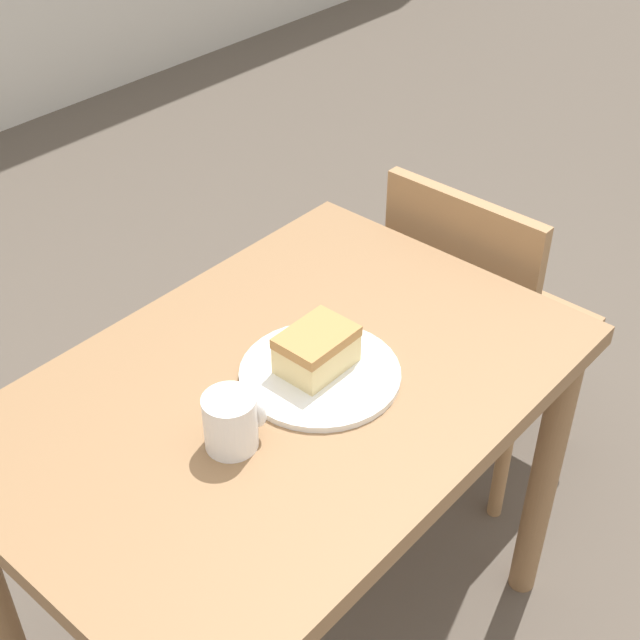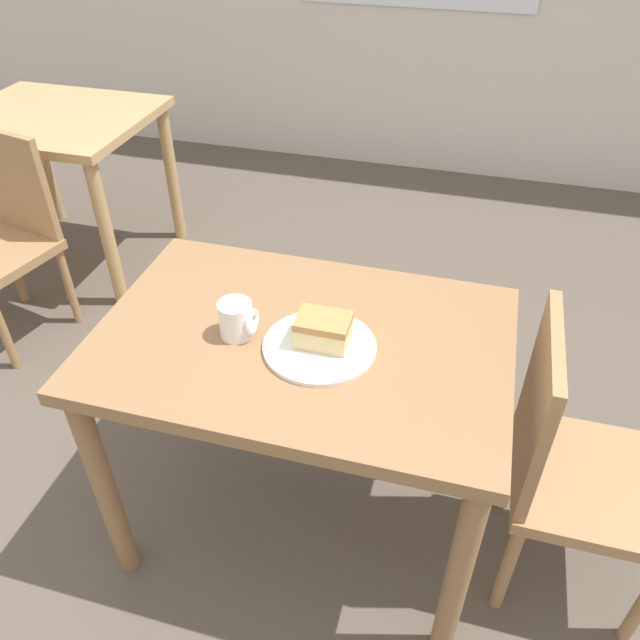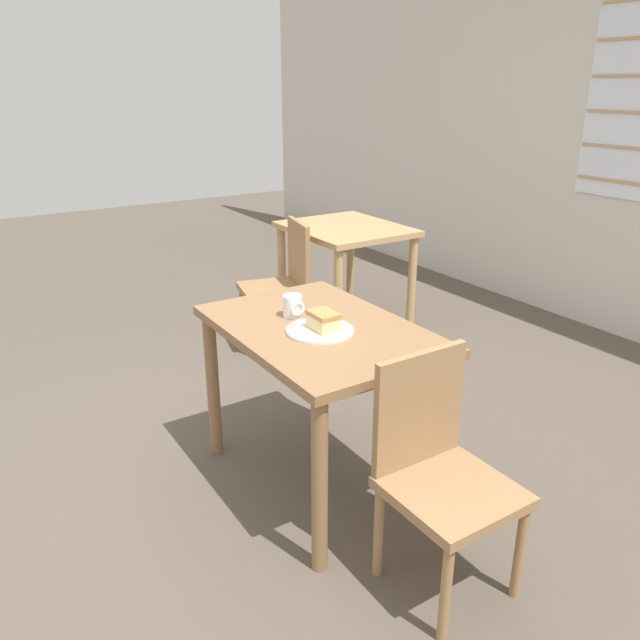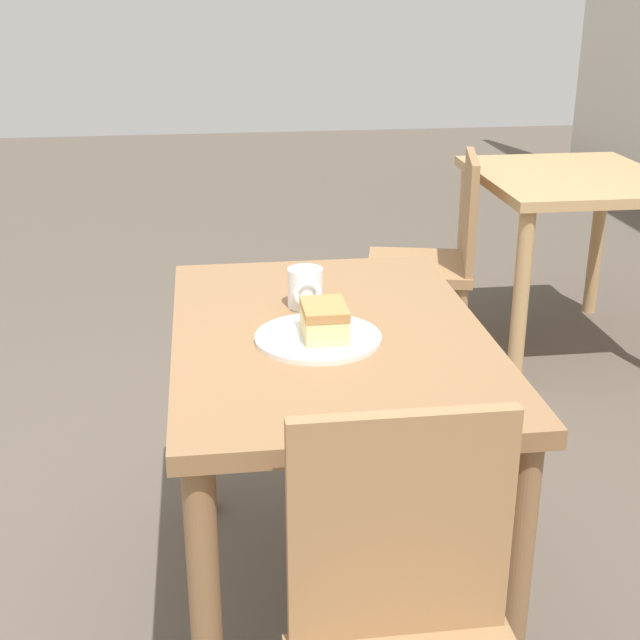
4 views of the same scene
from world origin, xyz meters
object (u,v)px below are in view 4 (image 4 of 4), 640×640
Objects in this scene: cake_slice at (324,320)px; coffee_mug at (305,288)px; dining_table_far at (569,205)px; plate at (318,338)px; dining_table_near at (329,378)px; chair_far_corner at (437,254)px.

cake_slice is 0.22m from coffee_mug.
dining_table_far is 2.03m from plate.
dining_table_far is at bearing 141.88° from dining_table_near.
chair_far_corner is (0.07, -0.56, -0.16)m from dining_table_far.
plate is at bearing -10.92° from chair_far_corner.
dining_table_near is 3.73× the size of plate.
cake_slice is (0.01, 0.01, 0.04)m from plate.
chair_far_corner is 1.70m from plate.
plate is 2.15× the size of cake_slice.
coffee_mug is (-0.22, -0.02, -0.00)m from cake_slice.
cake_slice is (0.06, -0.02, 0.17)m from dining_table_near.
cake_slice is (1.60, -1.23, 0.19)m from dining_table_far.
coffee_mug reaches higher than plate.
coffee_mug is (-0.15, -0.04, 0.17)m from dining_table_near.
dining_table_far is 1.87m from coffee_mug.
cake_slice is 1.35× the size of coffee_mug.
dining_table_near is 0.14m from plate.
plate is (0.06, -0.03, 0.13)m from dining_table_near.
chair_far_corner reaches higher than plate.
dining_table_far is 2.03m from cake_slice.
dining_table_near is at bearing 148.87° from plate.
plate is (1.53, -0.68, 0.31)m from chair_far_corner.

